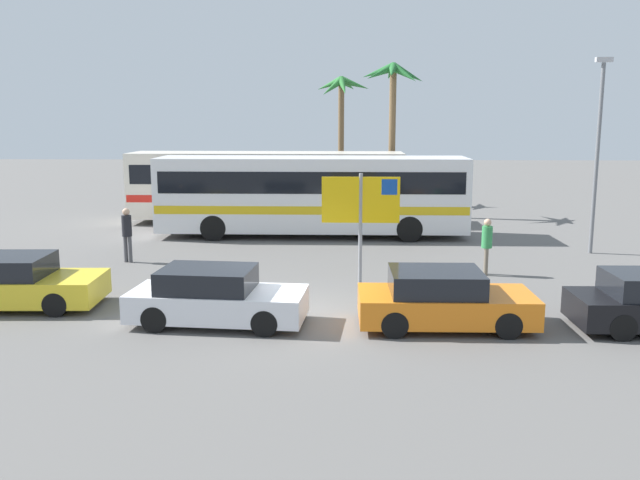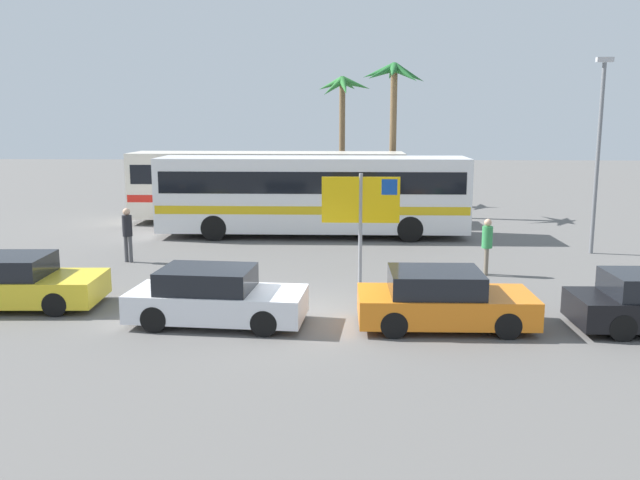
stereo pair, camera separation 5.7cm
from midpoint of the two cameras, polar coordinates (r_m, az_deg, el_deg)
The scene contains 12 objects.
ground at distance 16.77m, azimuth -2.12°, elevation -6.16°, with size 120.00×120.00×0.00m, color #605E5B.
bus_front_coach at distance 27.18m, azimuth -0.72°, elevation 4.06°, with size 12.25×2.64×3.17m.
bus_rear_coach at distance 30.87m, azimuth -4.53°, elevation 4.78°, with size 12.25×2.64×3.17m.
ferry_sign at distance 19.16m, azimuth 3.50°, elevation 3.02°, with size 2.20×0.11×3.20m.
car_orange at distance 15.78m, azimuth 10.19°, elevation -4.98°, with size 3.98×1.89×1.32m.
car_yellow at distance 18.83m, azimuth -24.68°, elevation -3.27°, with size 4.44×2.05×1.32m.
car_white at distance 15.95m, azimuth -8.91°, elevation -4.79°, with size 4.17×2.06×1.32m.
pedestrian_crossing_lot at distance 23.20m, azimuth -16.00°, elevation 0.79°, with size 0.32×0.32×1.81m.
pedestrian_by_bus at distance 21.13m, azimuth 13.79°, elevation -0.15°, with size 0.32×0.32×1.73m.
lamp_post_left_side at distance 25.40m, azimuth 22.26°, elevation 7.16°, with size 0.56×0.20×6.73m.
palm_tree_seaside at distance 32.92m, azimuth 6.14°, elevation 12.38°, with size 3.14×3.21×7.27m.
palm_tree_inland at distance 37.60m, azimuth 1.77°, elevation 11.40°, with size 3.08×3.01×6.92m.
Camera 1 is at (1.12, -16.04, 4.76)m, focal length 38.04 mm.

